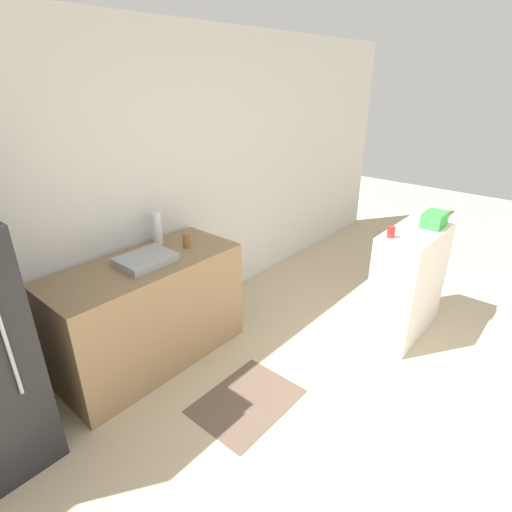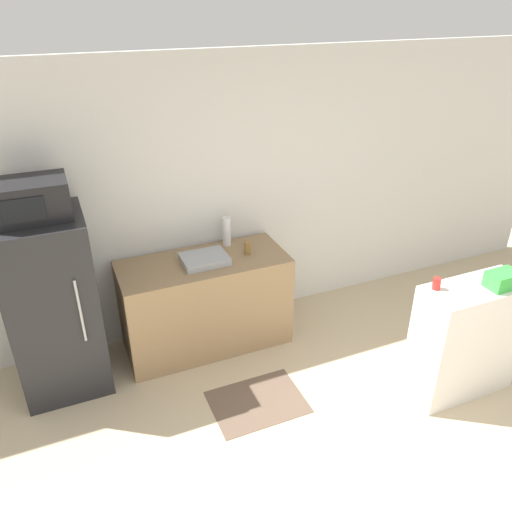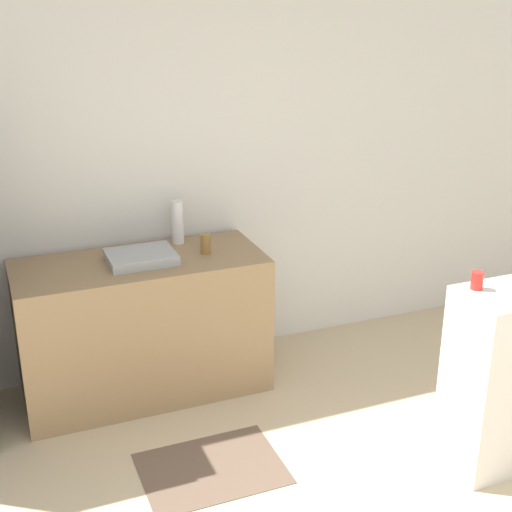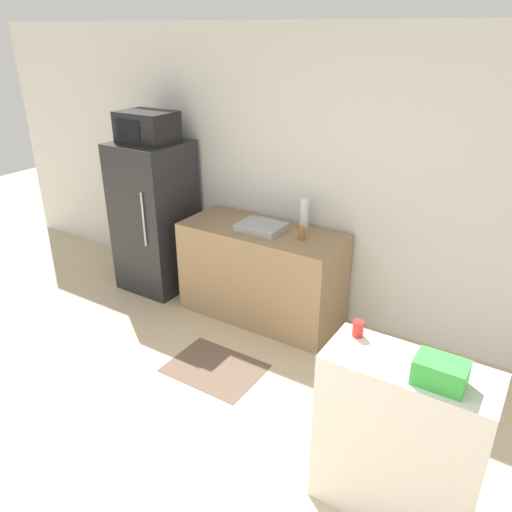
% 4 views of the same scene
% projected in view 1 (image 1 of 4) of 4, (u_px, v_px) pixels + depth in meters
% --- Properties ---
extents(wall_back, '(8.00, 0.06, 2.60)m').
position_uv_depth(wall_back, '(137.00, 194.00, 3.26)').
color(wall_back, silver).
rests_on(wall_back, ground_plane).
extents(counter, '(1.51, 0.64, 0.89)m').
position_uv_depth(counter, '(150.00, 312.00, 3.21)').
color(counter, '#937551').
rests_on(counter, ground_plane).
extents(sink_basin, '(0.40, 0.32, 0.06)m').
position_uv_depth(sink_basin, '(145.00, 259.00, 3.01)').
color(sink_basin, '#9EA3A8').
rests_on(sink_basin, counter).
extents(bottle_tall, '(0.08, 0.08, 0.28)m').
position_uv_depth(bottle_tall, '(157.00, 228.00, 3.31)').
color(bottle_tall, silver).
rests_on(bottle_tall, counter).
extents(bottle_short, '(0.06, 0.06, 0.12)m').
position_uv_depth(bottle_short, '(187.00, 240.00, 3.28)').
color(bottle_short, olive).
rests_on(bottle_short, counter).
extents(shelf_cabinet, '(0.87, 0.38, 1.00)m').
position_uv_depth(shelf_cabinet, '(408.00, 282.00, 3.56)').
color(shelf_cabinet, white).
rests_on(shelf_cabinet, ground_plane).
extents(basket, '(0.24, 0.16, 0.13)m').
position_uv_depth(basket, '(434.00, 219.00, 3.39)').
color(basket, green).
rests_on(basket, shelf_cabinet).
extents(jar, '(0.06, 0.06, 0.09)m').
position_uv_depth(jar, '(391.00, 232.00, 3.17)').
color(jar, red).
rests_on(jar, shelf_cabinet).
extents(kitchen_rug, '(0.76, 0.56, 0.01)m').
position_uv_depth(kitchen_rug, '(247.00, 401.00, 2.93)').
color(kitchen_rug, brown).
rests_on(kitchen_rug, ground_plane).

